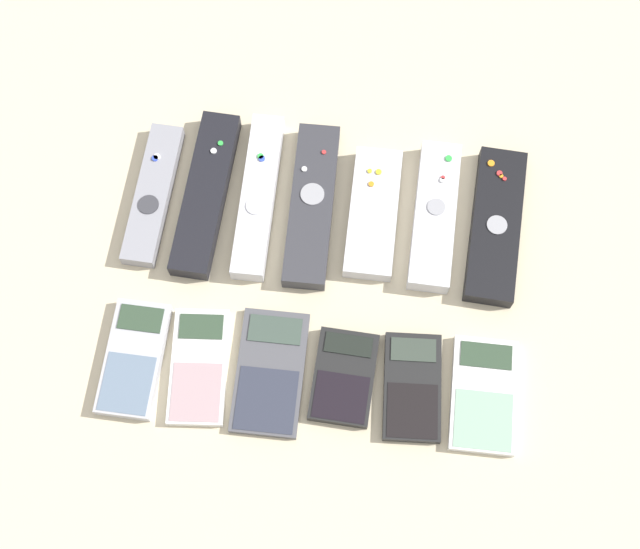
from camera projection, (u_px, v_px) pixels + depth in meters
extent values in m
plane|color=beige|center=(317.00, 306.00, 1.08)|extent=(3.00, 3.00, 0.00)
cube|color=gray|center=(153.00, 194.00, 1.12)|extent=(0.05, 0.19, 0.02)
cylinder|color=#38383D|center=(148.00, 205.00, 1.10)|extent=(0.03, 0.03, 0.00)
cylinder|color=blue|center=(155.00, 158.00, 1.12)|extent=(0.01, 0.01, 0.00)
cylinder|color=silver|center=(157.00, 157.00, 1.13)|extent=(0.01, 0.01, 0.00)
cube|color=black|center=(206.00, 194.00, 1.12)|extent=(0.06, 0.22, 0.02)
cylinder|color=green|center=(221.00, 143.00, 1.13)|extent=(0.01, 0.01, 0.00)
cylinder|color=silver|center=(214.00, 151.00, 1.12)|extent=(0.01, 0.01, 0.00)
cube|color=silver|center=(258.00, 196.00, 1.12)|extent=(0.04, 0.22, 0.02)
cylinder|color=silver|center=(255.00, 206.00, 1.10)|extent=(0.02, 0.02, 0.00)
cylinder|color=blue|center=(262.00, 159.00, 1.12)|extent=(0.01, 0.01, 0.00)
cylinder|color=green|center=(261.00, 156.00, 1.12)|extent=(0.01, 0.01, 0.00)
cube|color=#333338|center=(312.00, 205.00, 1.11)|extent=(0.05, 0.22, 0.02)
cylinder|color=#99999E|center=(312.00, 194.00, 1.10)|extent=(0.03, 0.03, 0.00)
cylinder|color=red|center=(324.00, 152.00, 1.12)|extent=(0.01, 0.01, 0.00)
cylinder|color=silver|center=(304.00, 169.00, 1.11)|extent=(0.01, 0.01, 0.00)
cube|color=silver|center=(373.00, 213.00, 1.11)|extent=(0.06, 0.17, 0.02)
cylinder|color=orange|center=(371.00, 184.00, 1.11)|extent=(0.01, 0.01, 0.00)
cylinder|color=yellow|center=(370.00, 171.00, 1.12)|extent=(0.01, 0.01, 0.00)
cylinder|color=yellow|center=(379.00, 172.00, 1.12)|extent=(0.01, 0.01, 0.00)
cube|color=silver|center=(435.00, 216.00, 1.11)|extent=(0.06, 0.20, 0.03)
cylinder|color=#99999E|center=(436.00, 207.00, 1.09)|extent=(0.02, 0.02, 0.00)
cylinder|color=red|center=(443.00, 178.00, 1.11)|extent=(0.01, 0.01, 0.00)
cylinder|color=green|center=(449.00, 158.00, 1.12)|extent=(0.01, 0.01, 0.00)
cylinder|color=silver|center=(442.00, 180.00, 1.11)|extent=(0.01, 0.01, 0.00)
cube|color=black|center=(496.00, 225.00, 1.10)|extent=(0.07, 0.21, 0.02)
cylinder|color=#99999E|center=(497.00, 225.00, 1.09)|extent=(0.03, 0.03, 0.00)
cylinder|color=red|center=(499.00, 173.00, 1.11)|extent=(0.01, 0.01, 0.00)
cylinder|color=orange|center=(501.00, 176.00, 1.11)|extent=(0.01, 0.01, 0.00)
cylinder|color=red|center=(505.00, 179.00, 1.11)|extent=(0.01, 0.01, 0.00)
cylinder|color=orange|center=(491.00, 163.00, 1.12)|extent=(0.01, 0.01, 0.00)
cube|color=#B2B2B7|center=(134.00, 359.00, 1.05)|extent=(0.07, 0.14, 0.02)
cube|color=#2D422D|center=(141.00, 319.00, 1.05)|extent=(0.05, 0.03, 0.00)
cube|color=slate|center=(127.00, 383.00, 1.03)|extent=(0.06, 0.07, 0.00)
cube|color=silver|center=(199.00, 367.00, 1.05)|extent=(0.07, 0.14, 0.01)
cube|color=#2D422D|center=(201.00, 327.00, 1.05)|extent=(0.05, 0.03, 0.00)
cube|color=#AD8E92|center=(196.00, 392.00, 1.03)|extent=(0.06, 0.07, 0.00)
cube|color=#4C4C51|center=(270.00, 372.00, 1.04)|extent=(0.08, 0.15, 0.01)
cube|color=#38473D|center=(275.00, 330.00, 1.06)|extent=(0.06, 0.03, 0.00)
cube|color=#2D3140|center=(266.00, 400.00, 1.03)|extent=(0.07, 0.08, 0.00)
cube|color=black|center=(344.00, 377.00, 1.04)|extent=(0.08, 0.11, 0.01)
cube|color=black|center=(349.00, 345.00, 1.05)|extent=(0.06, 0.03, 0.00)
cube|color=black|center=(341.00, 397.00, 1.02)|extent=(0.06, 0.06, 0.00)
cube|color=black|center=(412.00, 387.00, 1.04)|extent=(0.07, 0.13, 0.01)
cube|color=#333D33|center=(414.00, 350.00, 1.05)|extent=(0.05, 0.03, 0.00)
cube|color=black|center=(412.00, 411.00, 1.02)|extent=(0.06, 0.07, 0.00)
cube|color=silver|center=(484.00, 395.00, 1.03)|extent=(0.08, 0.14, 0.01)
cube|color=#2D422D|center=(486.00, 355.00, 1.04)|extent=(0.06, 0.03, 0.00)
cube|color=#87AF92|center=(483.00, 420.00, 1.02)|extent=(0.07, 0.07, 0.00)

